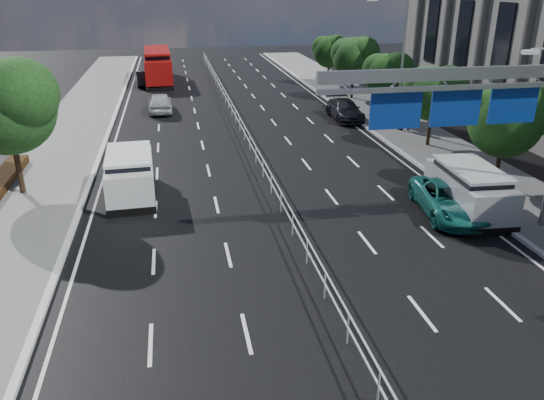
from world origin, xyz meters
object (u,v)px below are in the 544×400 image
object	(u,v)px
parked_car_dark	(345,110)
white_minivan	(130,175)
overhead_gantry	(477,100)
near_car_dark	(144,78)
parked_car_teal	(449,200)
red_bus	(158,65)
near_car_silver	(160,102)
pedestrian_b	(404,116)
silver_minivan	(469,190)

from	to	relation	value
parked_car_dark	white_minivan	bearing A→B (deg)	-137.75
overhead_gantry	near_car_dark	bearing A→B (deg)	110.41
parked_car_teal	red_bus	bearing A→B (deg)	117.18
near_car_silver	pedestrian_b	distance (m)	19.06
near_car_dark	pedestrian_b	bearing A→B (deg)	123.71
red_bus	pedestrian_b	bearing A→B (deg)	-55.99
pedestrian_b	red_bus	bearing A→B (deg)	-46.51
near_car_silver	near_car_dark	bearing A→B (deg)	-83.65
red_bus	parked_car_dark	world-z (taller)	red_bus
white_minivan	near_car_dark	xyz separation A→B (m)	(-0.48, 30.65, -0.37)
parked_car_teal	near_car_dark	bearing A→B (deg)	120.14
near_car_dark	parked_car_dark	world-z (taller)	parked_car_dark
near_car_silver	near_car_dark	world-z (taller)	near_car_silver
silver_minivan	pedestrian_b	size ratio (longest dim) A/B	2.75
silver_minivan	parked_car_dark	bearing A→B (deg)	93.52
overhead_gantry	white_minivan	xyz separation A→B (m)	(-13.48, 6.85, -4.52)
silver_minivan	parked_car_dark	size ratio (longest dim) A/B	1.07
red_bus	near_car_dark	bearing A→B (deg)	-130.86
white_minivan	near_car_silver	world-z (taller)	white_minivan
overhead_gantry	pedestrian_b	world-z (taller)	overhead_gantry
overhead_gantry	silver_minivan	size ratio (longest dim) A/B	1.94
parked_car_dark	pedestrian_b	size ratio (longest dim) A/B	2.57
overhead_gantry	near_car_silver	xyz separation A→B (m)	(-12.24, 24.99, -4.83)
white_minivan	silver_minivan	xyz separation A→B (m)	(15.04, -4.80, -0.03)
white_minivan	overhead_gantry	bearing A→B (deg)	-29.45
white_minivan	pedestrian_b	world-z (taller)	white_minivan
white_minivan	near_car_silver	xyz separation A→B (m)	(1.24, 18.14, -0.31)
near_car_silver	pedestrian_b	size ratio (longest dim) A/B	2.37
white_minivan	near_car_silver	distance (m)	18.18
parked_car_teal	overhead_gantry	bearing A→B (deg)	-98.97
red_bus	parked_car_dark	distance (m)	23.94
near_car_dark	parked_car_teal	distance (m)	38.42
white_minivan	pedestrian_b	xyz separation A→B (m)	(17.89, 8.87, 0.02)
parked_car_teal	pedestrian_b	xyz separation A→B (m)	(3.82, 13.77, 0.39)
white_minivan	parked_car_dark	world-z (taller)	white_minivan
near_car_silver	parked_car_teal	distance (m)	26.37
white_minivan	parked_car_teal	xyz separation A→B (m)	(14.07, -4.91, -0.37)
silver_minivan	parked_car_dark	xyz separation A→B (m)	(-0.00, 17.89, -0.34)
parked_car_teal	white_minivan	bearing A→B (deg)	168.65
white_minivan	parked_car_teal	world-z (taller)	white_minivan
red_bus	near_car_silver	distance (m)	14.34
near_car_silver	parked_car_teal	xyz separation A→B (m)	(12.83, -23.04, -0.06)
parked_car_dark	pedestrian_b	xyz separation A→B (m)	(2.85, -4.23, 0.39)
white_minivan	near_car_dark	size ratio (longest dim) A/B	1.19
white_minivan	near_car_dark	world-z (taller)	white_minivan
overhead_gantry	red_bus	xyz separation A→B (m)	(-12.49, 39.30, -3.89)
silver_minivan	red_bus	bearing A→B (deg)	114.18
overhead_gantry	red_bus	size ratio (longest dim) A/B	0.92
overhead_gantry	parked_car_dark	bearing A→B (deg)	85.53
silver_minivan	parked_car_dark	world-z (taller)	silver_minivan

